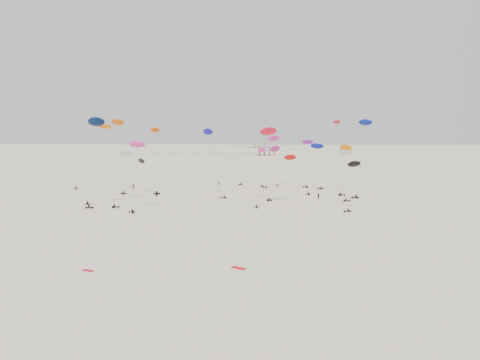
# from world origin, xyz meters

# --- Properties ---
(ground_plane) EXTENTS (900.00, 900.00, 0.00)m
(ground_plane) POSITION_xyz_m (0.00, 200.00, 0.00)
(ground_plane) COLOR beige
(pavilion_main) EXTENTS (21.00, 13.00, 9.80)m
(pavilion_main) POSITION_xyz_m (-10.00, 350.00, 4.22)
(pavilion_main) COLOR brown
(pavilion_main) RESTS_ON ground
(pavilion_small) EXTENTS (9.00, 7.00, 8.00)m
(pavilion_small) POSITION_xyz_m (60.00, 380.00, 3.49)
(pavilion_small) COLOR brown
(pavilion_small) RESTS_ON ground
(pier_fence) EXTENTS (80.20, 0.20, 1.50)m
(pier_fence) POSITION_xyz_m (-62.00, 350.00, 0.77)
(pier_fence) COLOR black
(pier_fence) RESTS_ON ground
(rig_0) EXTENTS (10.41, 12.08, 22.61)m
(rig_0) POSITION_xyz_m (-52.85, 126.49, 15.27)
(rig_0) COLOR black
(rig_0) RESTS_ON ground
(rig_1) EXTENTS (8.03, 8.18, 13.96)m
(rig_1) POSITION_xyz_m (3.99, 138.30, 9.41)
(rig_1) COLOR black
(rig_1) RESTS_ON ground
(rig_2) EXTENTS (3.47, 7.49, 15.97)m
(rig_2) POSITION_xyz_m (25.86, 88.14, 10.78)
(rig_2) COLOR black
(rig_2) RESTS_ON ground
(rig_3) EXTENTS (7.19, 4.08, 12.72)m
(rig_3) POSITION_xyz_m (-2.01, 138.41, 8.92)
(rig_3) COLOR black
(rig_3) RESTS_ON ground
(rig_4) EXTENTS (6.53, 16.35, 18.72)m
(rig_4) POSITION_xyz_m (20.45, 124.14, 11.68)
(rig_4) COLOR black
(rig_4) RESTS_ON ground
(rig_5) EXTENTS (7.73, 4.29, 16.51)m
(rig_5) POSITION_xyz_m (19.69, 129.39, 10.38)
(rig_5) COLOR black
(rig_5) RESTS_ON ground
(rig_6) EXTENTS (6.57, 11.66, 12.16)m
(rig_6) POSITION_xyz_m (30.25, 108.83, 8.17)
(rig_6) COLOR black
(rig_6) RESTS_ON ground
(rig_7) EXTENTS (9.03, 15.63, 23.49)m
(rig_7) POSITION_xyz_m (-27.02, 92.38, 11.62)
(rig_7) COLOR black
(rig_7) RESTS_ON ground
(rig_8) EXTENTS (10.01, 16.27, 18.44)m
(rig_8) POSITION_xyz_m (-34.89, 100.23, 11.44)
(rig_8) COLOR black
(rig_8) RESTS_ON ground
(rig_9) EXTENTS (9.58, 13.54, 21.37)m
(rig_9) POSITION_xyz_m (-11.63, 112.78, 15.85)
(rig_9) COLOR black
(rig_9) RESTS_ON ground
(rig_10) EXTENTS (9.32, 8.00, 11.72)m
(rig_10) POSITION_xyz_m (-32.14, 113.63, 7.19)
(rig_10) COLOR black
(rig_10) RESTS_ON ground
(rig_11) EXTENTS (3.72, 11.13, 22.85)m
(rig_11) POSITION_xyz_m (27.10, 117.40, 11.90)
(rig_11) COLOR black
(rig_11) RESTS_ON ground
(rig_12) EXTENTS (8.01, 16.91, 25.11)m
(rig_12) POSITION_xyz_m (34.32, 118.49, 16.60)
(rig_12) COLOR black
(rig_12) RESTS_ON ground
(rig_13) EXTENTS (8.93, 13.08, 14.34)m
(rig_13) POSITION_xyz_m (13.41, 140.78, 7.99)
(rig_13) COLOR black
(rig_13) RESTS_ON ground
(rig_14) EXTENTS (6.13, 12.26, 23.34)m
(rig_14) POSITION_xyz_m (-38.44, 91.48, 18.93)
(rig_14) COLOR black
(rig_14) RESTS_ON ground
(rig_15) EXTENTS (6.14, 14.85, 21.46)m
(rig_15) POSITION_xyz_m (6.29, 98.01, 17.26)
(rig_15) COLOR black
(rig_15) RESTS_ON ground
(rig_16) EXTENTS (7.21, 5.71, 17.97)m
(rig_16) POSITION_xyz_m (6.20, 135.10, 14.62)
(rig_16) COLOR black
(rig_16) RESTS_ON ground
(rig_17) EXTENTS (9.39, 14.21, 24.24)m
(rig_17) POSITION_xyz_m (-42.36, 118.61, 18.90)
(rig_17) COLOR black
(rig_17) RESTS_ON ground
(rig_18) EXTENTS (8.46, 8.74, 14.86)m
(rig_18) POSITION_xyz_m (2.42, 104.75, 11.15)
(rig_18) COLOR black
(rig_18) RESTS_ON ground
(rig_19) EXTENTS (5.30, 12.03, 17.72)m
(rig_19) POSITION_xyz_m (-25.64, 85.39, 12.77)
(rig_19) COLOR black
(rig_19) RESTS_ON ground
(rig_20) EXTENTS (6.22, 13.13, 15.61)m
(rig_20) POSITION_xyz_m (6.89, 138.36, 11.96)
(rig_20) COLOR black
(rig_20) RESTS_ON ground
(spectator_0) EXTENTS (0.92, 0.77, 2.17)m
(spectator_0) POSITION_xyz_m (-26.12, 104.13, 0.00)
(spectator_0) COLOR black
(spectator_0) RESTS_ON ground
(spectator_1) EXTENTS (1.02, 0.62, 2.03)m
(spectator_1) POSITION_xyz_m (20.46, 105.49, 0.00)
(spectator_1) COLOR black
(spectator_1) RESTS_ON ground
(spectator_2) EXTENTS (1.31, 1.06, 1.95)m
(spectator_2) POSITION_xyz_m (-39.34, 122.83, 0.00)
(spectator_2) COLOR black
(spectator_2) RESTS_ON ground
(spectator_3) EXTENTS (0.77, 0.62, 1.87)m
(spectator_3) POSITION_xyz_m (-12.51, 135.64, 0.00)
(spectator_3) COLOR black
(spectator_3) RESTS_ON ground
(grounded_kite_a) EXTENTS (2.35, 1.90, 0.08)m
(grounded_kite_a) POSITION_xyz_m (5.25, 36.42, 0.00)
(grounded_kite_a) COLOR red
(grounded_kite_a) RESTS_ON ground
(grounded_kite_b) EXTENTS (1.93, 1.31, 0.07)m
(grounded_kite_b) POSITION_xyz_m (-15.16, 33.11, 0.00)
(grounded_kite_b) COLOR #B50B1B
(grounded_kite_b) RESTS_ON ground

